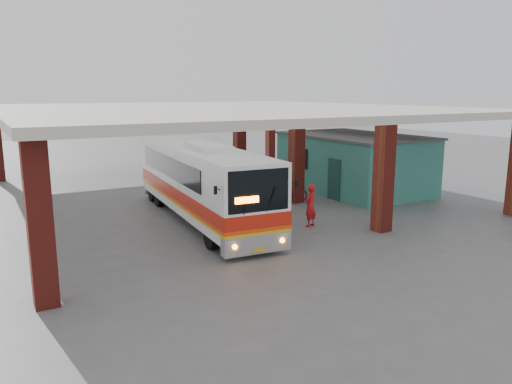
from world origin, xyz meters
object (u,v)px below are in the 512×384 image
object	(u,v)px
pedestrian	(310,206)
red_chair	(303,184)
motorcycle	(292,194)
coach_bus	(202,182)

from	to	relation	value
pedestrian	red_chair	xyz separation A→B (m)	(4.17, 6.46, -0.51)
pedestrian	red_chair	bearing A→B (deg)	-146.13
motorcycle	red_chair	xyz separation A→B (m)	(2.36, 2.46, -0.09)
coach_bus	motorcycle	size ratio (longest dim) A/B	6.71
red_chair	coach_bus	bearing A→B (deg)	-155.75
coach_bus	red_chair	bearing A→B (deg)	28.22
coach_bus	red_chair	world-z (taller)	coach_bus
pedestrian	red_chair	distance (m)	7.70
coach_bus	red_chair	xyz separation A→B (m)	(7.57, 3.30, -1.30)
red_chair	motorcycle	bearing A→B (deg)	-133.09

